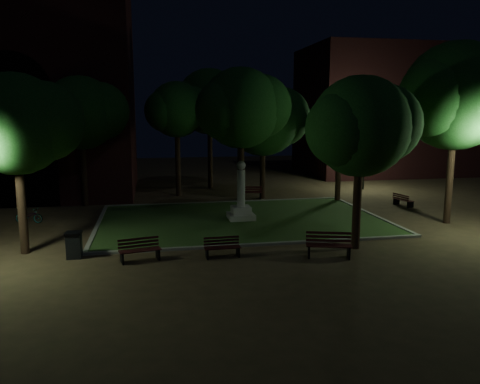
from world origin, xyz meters
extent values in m
plane|color=#423220|center=(0.00, 0.00, 0.00)|extent=(80.00, 80.00, 0.00)
cube|color=#2E4D1E|center=(0.00, 2.00, 0.04)|extent=(15.00, 10.00, 0.08)
cube|color=slate|center=(0.00, -3.10, 0.06)|extent=(15.40, 0.20, 0.12)
cube|color=slate|center=(0.00, 7.10, 0.06)|extent=(15.40, 0.20, 0.12)
cube|color=slate|center=(-7.60, 2.00, 0.06)|extent=(0.20, 10.00, 0.12)
cube|color=slate|center=(7.60, 2.00, 0.06)|extent=(0.20, 10.00, 0.12)
cube|color=gray|center=(0.00, 2.00, 0.23)|extent=(1.40, 1.40, 0.30)
cube|color=gray|center=(0.00, 2.00, 0.58)|extent=(1.00, 1.00, 0.40)
cylinder|color=gray|center=(0.00, 2.00, 1.78)|extent=(0.44, 0.44, 2.00)
sphere|color=gray|center=(0.00, 2.00, 3.03)|extent=(0.50, 0.50, 0.50)
cube|color=black|center=(-13.00, 9.50, 3.50)|extent=(5.00, 3.00, 7.00)
cylinder|color=black|center=(-13.00, 9.50, 7.00)|extent=(5.00, 3.00, 5.00)
plane|color=#FA431E|center=(-13.00, 10.70, 3.50)|extent=(6.30, 0.00, 6.30)
cube|color=#451A1A|center=(18.00, 20.00, 6.00)|extent=(16.00, 10.00, 12.00)
cylinder|color=black|center=(-10.09, -2.33, 2.07)|extent=(0.36, 0.36, 4.14)
sphere|color=#1D521B|center=(-10.09, -2.33, 5.38)|extent=(4.14, 4.14, 4.14)
sphere|color=#1D521B|center=(-9.05, -2.13, 5.48)|extent=(3.31, 3.31, 3.31)
cylinder|color=black|center=(-2.90, 10.49, 2.46)|extent=(0.36, 0.36, 4.92)
sphere|color=#1D521B|center=(-2.90, 10.49, 6.08)|extent=(3.87, 3.87, 3.87)
sphere|color=#1D521B|center=(-1.93, 10.69, 6.18)|extent=(3.09, 3.09, 3.09)
sphere|color=#1D521B|center=(-3.67, 10.19, 5.98)|extent=(2.90, 2.90, 2.90)
cylinder|color=black|center=(2.75, 8.42, 1.97)|extent=(0.36, 0.36, 3.94)
sphere|color=#1D521B|center=(2.75, 8.42, 5.47)|extent=(5.08, 5.08, 5.08)
sphere|color=#1D521B|center=(4.02, 8.62, 5.57)|extent=(4.07, 4.07, 4.07)
sphere|color=#1D521B|center=(1.74, 8.12, 5.37)|extent=(3.81, 3.81, 3.81)
cylinder|color=black|center=(7.43, 6.38, 1.97)|extent=(0.36, 0.36, 3.94)
sphere|color=#1D521B|center=(7.43, 6.38, 5.03)|extent=(3.65, 3.65, 3.65)
sphere|color=#1D521B|center=(8.34, 6.58, 5.13)|extent=(2.92, 2.92, 2.92)
sphere|color=#1D521B|center=(6.70, 6.08, 4.93)|extent=(2.74, 2.74, 2.74)
cylinder|color=black|center=(10.74, -0.68, 2.51)|extent=(0.36, 0.36, 5.02)
sphere|color=#1D521B|center=(10.74, -0.68, 6.69)|extent=(5.57, 5.57, 5.57)
sphere|color=#1D521B|center=(12.13, -0.48, 6.79)|extent=(4.46, 4.46, 4.46)
sphere|color=#1D521B|center=(9.63, -0.98, 6.59)|extent=(4.18, 4.18, 4.18)
cylinder|color=black|center=(3.86, -4.25, 2.00)|extent=(0.36, 0.36, 4.00)
sphere|color=#1D521B|center=(3.86, -4.25, 5.27)|extent=(4.25, 4.25, 4.25)
sphere|color=#1D521B|center=(4.93, -4.05, 5.37)|extent=(3.40, 3.40, 3.40)
sphere|color=#1D521B|center=(3.01, -4.55, 5.17)|extent=(3.19, 3.19, 3.19)
cylinder|color=black|center=(-8.93, 7.89, 2.24)|extent=(0.36, 0.36, 4.48)
sphere|color=#1D521B|center=(-8.93, 7.89, 5.84)|extent=(4.54, 4.54, 4.54)
sphere|color=#1D521B|center=(-7.80, 8.09, 5.94)|extent=(3.64, 3.64, 3.64)
sphere|color=#1D521B|center=(-9.84, 7.59, 5.74)|extent=(3.41, 3.41, 3.41)
cylinder|color=black|center=(-0.23, 13.49, 2.60)|extent=(0.36, 0.36, 5.20)
sphere|color=#1D521B|center=(-0.23, 13.49, 6.70)|extent=(5.00, 5.00, 5.00)
sphere|color=#1D521B|center=(1.02, 13.69, 6.80)|extent=(4.00, 4.00, 4.00)
sphere|color=#1D521B|center=(-1.22, 13.19, 6.60)|extent=(3.75, 3.75, 3.75)
cylinder|color=black|center=(0.02, 2.18, 2.40)|extent=(0.36, 0.36, 4.79)
sphere|color=#1D521B|center=(0.02, 2.18, 6.09)|extent=(4.32, 4.32, 4.32)
sphere|color=#1D521B|center=(1.10, 2.38, 6.19)|extent=(3.45, 3.45, 3.45)
sphere|color=#1D521B|center=(-0.84, 1.88, 5.99)|extent=(3.24, 3.24, 3.24)
cylinder|color=black|center=(-11.46, 9.18, 1.99)|extent=(0.12, 0.12, 3.98)
cylinder|color=black|center=(-11.46, 9.18, 3.98)|extent=(0.90, 0.08, 0.08)
sphere|color=#D8FFD8|center=(-11.91, 9.18, 3.98)|extent=(0.28, 0.28, 0.28)
sphere|color=#D8FFD8|center=(-11.01, 9.18, 3.98)|extent=(0.28, 0.28, 0.28)
cylinder|color=black|center=(11.29, 10.60, 1.92)|extent=(0.12, 0.12, 3.85)
cylinder|color=black|center=(11.29, 10.60, 3.85)|extent=(0.90, 0.08, 0.08)
sphere|color=#D8FFD8|center=(10.84, 10.60, 3.85)|extent=(0.28, 0.28, 0.28)
sphere|color=#D8FFD8|center=(11.74, 10.60, 3.85)|extent=(0.28, 0.28, 0.28)
cube|color=black|center=(-2.67, -4.46, 0.20)|extent=(0.07, 0.51, 0.41)
cube|color=black|center=(-1.38, -4.42, 0.20)|extent=(0.07, 0.51, 0.41)
cube|color=#391312|center=(-2.01, -4.64, 0.42)|extent=(1.48, 0.14, 0.04)
cube|color=#391312|center=(-2.02, -4.51, 0.42)|extent=(1.48, 0.14, 0.04)
cube|color=#391312|center=(-2.02, -4.39, 0.42)|extent=(1.48, 0.14, 0.04)
cube|color=#391312|center=(-2.03, -4.26, 0.42)|extent=(1.48, 0.14, 0.04)
cube|color=#391312|center=(-2.03, -4.20, 0.51)|extent=(1.48, 0.11, 0.09)
cube|color=#391312|center=(-2.03, -4.20, 0.64)|extent=(1.48, 0.11, 0.09)
cube|color=#391312|center=(-2.03, -4.20, 0.77)|extent=(1.48, 0.11, 0.09)
cube|color=black|center=(1.46, -5.05, 0.25)|extent=(0.25, 0.62, 0.50)
cube|color=black|center=(3.00, -5.52, 0.25)|extent=(0.25, 0.62, 0.50)
cube|color=#391312|center=(2.16, -5.53, 0.52)|extent=(1.79, 0.63, 0.05)
cube|color=#391312|center=(2.20, -5.37, 0.52)|extent=(1.79, 0.63, 0.05)
cube|color=#391312|center=(2.25, -5.22, 0.52)|extent=(1.79, 0.63, 0.05)
cube|color=#391312|center=(2.29, -5.06, 0.52)|extent=(1.79, 0.63, 0.05)
cube|color=#391312|center=(2.31, -5.00, 0.63)|extent=(1.78, 0.59, 0.11)
cube|color=#391312|center=(2.31, -5.00, 0.79)|extent=(1.78, 0.59, 0.11)
cube|color=#391312|center=(2.31, -5.00, 0.95)|extent=(1.78, 0.59, 0.11)
cube|color=black|center=(-6.01, -4.49, 0.22)|extent=(0.18, 0.56, 0.45)
cube|color=black|center=(-4.62, -4.17, 0.22)|extent=(0.18, 0.56, 0.45)
cube|color=#391312|center=(-5.27, -4.55, 0.46)|extent=(1.61, 0.45, 0.04)
cube|color=#391312|center=(-5.30, -4.41, 0.46)|extent=(1.61, 0.45, 0.04)
cube|color=#391312|center=(-5.33, -4.27, 0.46)|extent=(1.61, 0.45, 0.04)
cube|color=#391312|center=(-5.36, -4.13, 0.46)|extent=(1.61, 0.45, 0.04)
cube|color=#391312|center=(-5.37, -4.07, 0.56)|extent=(1.60, 0.41, 0.10)
cube|color=#391312|center=(-5.37, -4.07, 0.70)|extent=(1.60, 0.41, 0.10)
cube|color=#391312|center=(-5.37, -4.07, 0.84)|extent=(1.60, 0.41, 0.10)
cube|color=black|center=(10.99, 3.34, 0.20)|extent=(0.49, 0.16, 0.39)
cube|color=black|center=(10.73, 4.56, 0.20)|extent=(0.49, 0.16, 0.39)
cube|color=#391312|center=(11.05, 3.99, 0.40)|extent=(0.38, 1.41, 0.04)
cube|color=#391312|center=(10.93, 3.97, 0.40)|extent=(0.38, 1.41, 0.04)
cube|color=#391312|center=(10.81, 3.94, 0.40)|extent=(0.38, 1.41, 0.04)
cube|color=#391312|center=(10.68, 3.92, 0.40)|extent=(0.38, 1.41, 0.04)
cube|color=#391312|center=(10.63, 3.90, 0.49)|extent=(0.35, 1.41, 0.09)
cube|color=#391312|center=(10.63, 3.90, 0.62)|extent=(0.35, 1.41, 0.09)
cube|color=#391312|center=(10.63, 3.90, 0.74)|extent=(0.35, 1.41, 0.09)
cube|color=black|center=(2.53, 8.13, 0.23)|extent=(0.16, 0.58, 0.46)
cube|color=black|center=(1.09, 8.39, 0.23)|extent=(0.16, 0.58, 0.46)
cube|color=#391312|center=(1.85, 8.48, 0.47)|extent=(1.66, 0.39, 0.04)
cube|color=#391312|center=(1.82, 8.34, 0.47)|extent=(1.66, 0.39, 0.04)
cube|color=#391312|center=(1.80, 8.20, 0.47)|extent=(1.66, 0.39, 0.04)
cube|color=#391312|center=(1.77, 8.05, 0.47)|extent=(1.66, 0.39, 0.04)
cube|color=#391312|center=(1.76, 7.99, 0.57)|extent=(1.66, 0.35, 0.10)
cube|color=#391312|center=(1.76, 7.99, 0.72)|extent=(1.66, 0.35, 0.10)
cube|color=#391312|center=(1.76, 7.99, 0.87)|extent=(1.66, 0.35, 0.10)
cube|color=black|center=(-7.95, -3.39, 0.51)|extent=(0.58, 0.58, 1.01)
cube|color=black|center=(-7.95, -3.39, 1.04)|extent=(0.65, 0.65, 0.07)
imported|color=black|center=(-11.29, 3.51, 0.39)|extent=(1.59, 0.89, 0.79)
camera|label=1|loc=(-4.79, -22.65, 5.80)|focal=35.00mm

